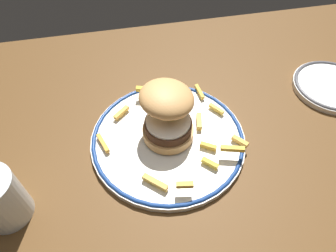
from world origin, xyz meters
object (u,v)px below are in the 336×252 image
Objects in this scene: burger at (167,112)px; side_plate at (331,86)px; water_glass at (0,201)px; dinner_plate at (168,138)px.

burger is 39.99cm from side_plate.
water_glass is (-28.66, -10.53, -2.71)cm from burger.
burger is at bearing -171.85° from side_plate.
dinner_plate is 1.76× the size of side_plate.
burger reaches higher than water_glass.
water_glass reaches higher than side_plate.
dinner_plate is at bearing -169.89° from side_plate.
dinner_plate is 6.25cm from burger.
side_plate is (39.31, 7.01, -0.00)cm from dinner_plate.
water_glass is 0.57× the size of side_plate.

